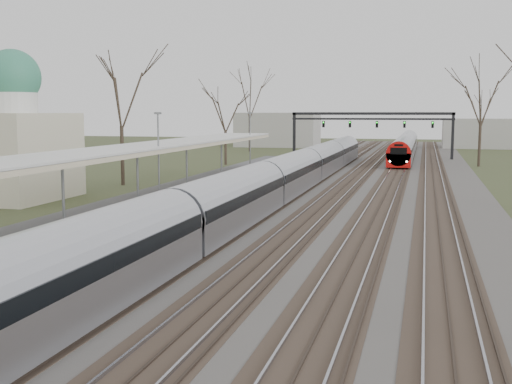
{
  "coord_description": "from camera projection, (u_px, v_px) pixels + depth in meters",
  "views": [
    {
      "loc": [
        7.18,
        -0.28,
        6.04
      ],
      "look_at": [
        -1.13,
        31.17,
        2.0
      ],
      "focal_mm": 45.0,
      "sensor_mm": 36.0,
      "label": 1
    }
  ],
  "objects": [
    {
      "name": "tree_west_far",
      "position": [
        121.0,
        88.0,
        52.2
      ],
      "size": [
        5.5,
        5.5,
        11.33
      ],
      "color": "#2D231C",
      "rests_on": "ground"
    },
    {
      "name": "train_near",
      "position": [
        288.0,
        175.0,
        47.04
      ],
      "size": [
        2.62,
        75.21,
        3.05
      ],
      "color": "#A0A2AA",
      "rests_on": "ground"
    },
    {
      "name": "platform",
      "position": [
        162.0,
        200.0,
        41.04
      ],
      "size": [
        3.5,
        69.0,
        1.0
      ],
      "primitive_type": "cube",
      "color": "#9E9B93",
      "rests_on": "ground"
    },
    {
      "name": "train_far",
      "position": [
        405.0,
        146.0,
        88.37
      ],
      "size": [
        2.62,
        45.21,
        3.05
      ],
      "color": "#A0A2AA",
      "rests_on": "ground"
    },
    {
      "name": "signal_gantry",
      "position": [
        372.0,
        121.0,
        83.69
      ],
      "size": [
        21.0,
        0.59,
        6.08
      ],
      "color": "black",
      "rests_on": "ground"
    },
    {
      "name": "track_bed",
      "position": [
        342.0,
        182.0,
        55.53
      ],
      "size": [
        24.0,
        160.0,
        0.22
      ],
      "color": "#474442",
      "rests_on": "ground"
    },
    {
      "name": "canopy",
      "position": [
        129.0,
        150.0,
        36.29
      ],
      "size": [
        4.1,
        50.0,
        3.11
      ],
      "color": "slate",
      "rests_on": "platform"
    }
  ]
}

